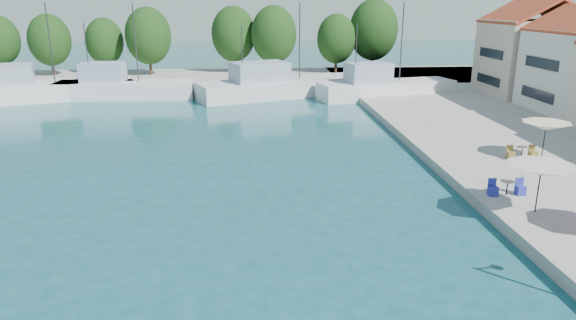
{
  "coord_description": "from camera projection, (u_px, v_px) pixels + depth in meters",
  "views": [
    {
      "loc": [
        -4.89,
        -0.86,
        9.74
      ],
      "look_at": [
        -3.0,
        26.0,
        1.49
      ],
      "focal_mm": 32.0,
      "sensor_mm": 36.0,
      "label": 1
    }
  ],
  "objects": [
    {
      "name": "tree_04",
      "position": [
        148.0,
        36.0,
        66.81
      ],
      "size": [
        5.91,
        5.91,
        8.75
      ],
      "color": "#3F2B19",
      "rests_on": "quay_far"
    },
    {
      "name": "trawler_03",
      "position": [
        280.0,
        86.0,
        55.7
      ],
      "size": [
        19.43,
        11.49,
        10.2
      ],
      "rotation": [
        0.0,
        0.0,
        0.37
      ],
      "color": "silver",
      "rests_on": "ground"
    },
    {
      "name": "tree_08",
      "position": [
        373.0,
        30.0,
        70.04
      ],
      "size": [
        6.61,
        6.61,
        9.79
      ],
      "color": "#3F2B19",
      "rests_on": "quay_far"
    },
    {
      "name": "hill_east",
      "position": [
        381.0,
        14.0,
        176.6
      ],
      "size": [
        140.0,
        40.0,
        12.0
      ],
      "primitive_type": "cube",
      "color": "gray",
      "rests_on": "ground"
    },
    {
      "name": "cafe_table_02",
      "position": [
        507.0,
        190.0,
        25.42
      ],
      "size": [
        1.82,
        0.7,
        0.76
      ],
      "color": "black",
      "rests_on": "quay_right"
    },
    {
      "name": "quay_far",
      "position": [
        228.0,
        78.0,
        67.27
      ],
      "size": [
        90.0,
        16.0,
        0.6
      ],
      "primitive_type": "cube",
      "color": "#A29C92",
      "rests_on": "ground"
    },
    {
      "name": "hill_west",
      "position": [
        166.0,
        9.0,
        152.23
      ],
      "size": [
        180.0,
        40.0,
        16.0
      ],
      "primitive_type": "cube",
      "color": "gray",
      "rests_on": "ground"
    },
    {
      "name": "tree_02",
      "position": [
        49.0,
        40.0,
        66.45
      ],
      "size": [
        5.33,
        5.33,
        7.89
      ],
      "color": "#3F2B19",
      "rests_on": "quay_far"
    },
    {
      "name": "building_06",
      "position": [
        533.0,
        46.0,
        52.64
      ],
      "size": [
        9.0,
        8.8,
        10.2
      ],
      "color": "beige",
      "rests_on": "quay_right"
    },
    {
      "name": "umbrella_cream",
      "position": [
        546.0,
        126.0,
        30.92
      ],
      "size": [
        2.89,
        2.89,
        2.29
      ],
      "color": "black",
      "rests_on": "quay_right"
    },
    {
      "name": "trawler_01",
      "position": [
        30.0,
        90.0,
        53.24
      ],
      "size": [
        19.97,
        11.25,
        10.2
      ],
      "rotation": [
        0.0,
        0.0,
        0.34
      ],
      "color": "white",
      "rests_on": "ground"
    },
    {
      "name": "cafe_table_03",
      "position": [
        522.0,
        154.0,
        31.34
      ],
      "size": [
        1.82,
        0.7,
        0.76
      ],
      "color": "black",
      "rests_on": "quay_right"
    },
    {
      "name": "tree_06",
      "position": [
        274.0,
        34.0,
        68.04
      ],
      "size": [
        6.03,
        6.03,
        8.93
      ],
      "color": "#3F2B19",
      "rests_on": "quay_far"
    },
    {
      "name": "trawler_04",
      "position": [
        383.0,
        88.0,
        54.5
      ],
      "size": [
        15.2,
        7.03,
        10.2
      ],
      "rotation": [
        0.0,
        0.0,
        0.23
      ],
      "color": "silver",
      "rests_on": "ground"
    },
    {
      "name": "tree_05",
      "position": [
        233.0,
        34.0,
        69.84
      ],
      "size": [
        5.97,
        5.97,
        8.84
      ],
      "color": "#3F2B19",
      "rests_on": "quay_far"
    },
    {
      "name": "umbrella_white",
      "position": [
        541.0,
        170.0,
        22.89
      ],
      "size": [
        3.03,
        3.03,
        2.25
      ],
      "color": "black",
      "rests_on": "quay_right"
    },
    {
      "name": "trawler_02",
      "position": [
        122.0,
        88.0,
        54.49
      ],
      "size": [
        14.45,
        3.86,
        10.2
      ],
      "rotation": [
        0.0,
        0.0,
        -0.01
      ],
      "color": "white",
      "rests_on": "ground"
    },
    {
      "name": "tree_03",
      "position": [
        104.0,
        41.0,
        68.56
      ],
      "size": [
        4.96,
        4.96,
        7.34
      ],
      "color": "#3F2B19",
      "rests_on": "quay_far"
    },
    {
      "name": "tree_07",
      "position": [
        336.0,
        39.0,
        69.37
      ],
      "size": [
        5.29,
        5.29,
        7.83
      ],
      "color": "#3F2B19",
      "rests_on": "quay_far"
    }
  ]
}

